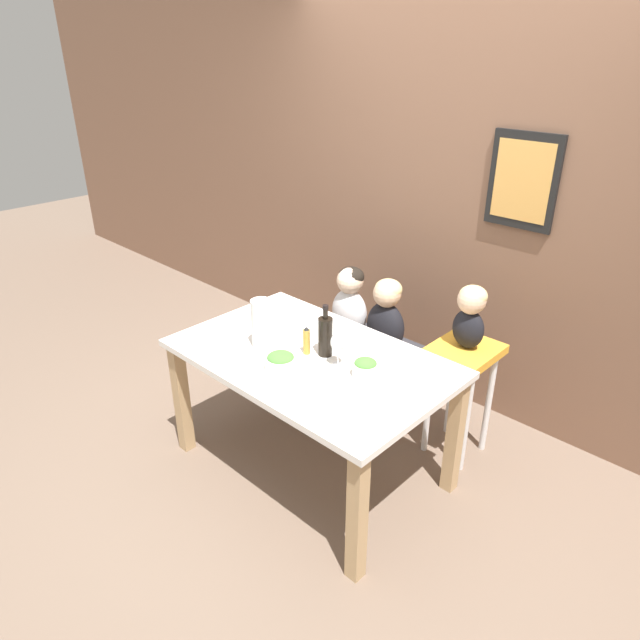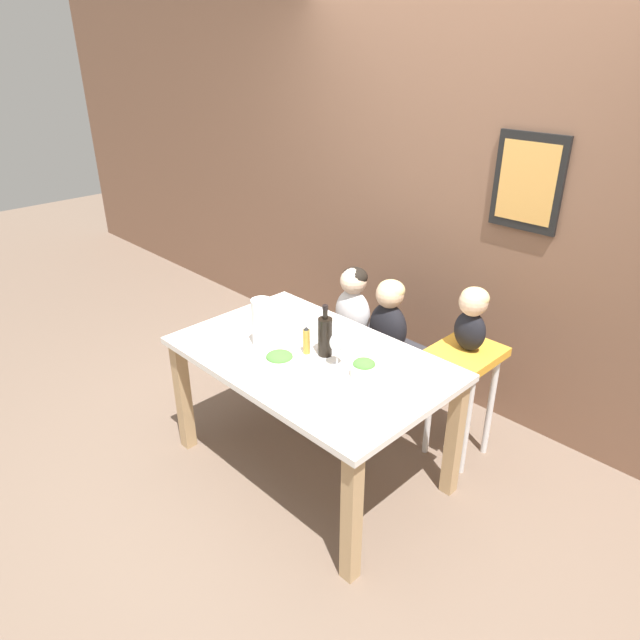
# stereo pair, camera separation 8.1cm
# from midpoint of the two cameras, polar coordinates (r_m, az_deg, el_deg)

# --- Properties ---
(ground_plane) EXTENTS (14.00, 14.00, 0.00)m
(ground_plane) POSITION_cam_midpoint_polar(r_m,az_deg,el_deg) (3.39, -1.53, -14.39)
(ground_plane) COLOR #705B4C
(wall_back) EXTENTS (10.00, 0.09, 2.70)m
(wall_back) POSITION_cam_midpoint_polar(r_m,az_deg,el_deg) (3.66, 12.51, 12.14)
(wall_back) COLOR brown
(wall_back) RESTS_ON ground_plane
(dining_table) EXTENTS (1.44, 0.91, 0.73)m
(dining_table) POSITION_cam_midpoint_polar(r_m,az_deg,el_deg) (3.01, -1.67, -5.23)
(dining_table) COLOR white
(dining_table) RESTS_ON ground_plane
(chair_far_left) EXTENTS (0.39, 0.44, 0.47)m
(chair_far_left) POSITION_cam_midpoint_polar(r_m,az_deg,el_deg) (3.77, 2.25, -2.46)
(chair_far_left) COLOR silver
(chair_far_left) RESTS_ON ground_plane
(chair_far_center) EXTENTS (0.39, 0.44, 0.47)m
(chair_far_center) POSITION_cam_midpoint_polar(r_m,az_deg,el_deg) (3.61, 5.72, -3.99)
(chair_far_center) COLOR silver
(chair_far_center) RESTS_ON ground_plane
(chair_right_highchair) EXTENTS (0.33, 0.37, 0.70)m
(chair_right_highchair) POSITION_cam_midpoint_polar(r_m,az_deg,el_deg) (3.28, 13.40, -4.92)
(chair_right_highchair) COLOR silver
(chair_right_highchair) RESTS_ON ground_plane
(person_child_left) EXTENTS (0.26, 0.18, 0.47)m
(person_child_left) POSITION_cam_midpoint_polar(r_m,az_deg,el_deg) (3.63, 2.35, 1.94)
(person_child_left) COLOR silver
(person_child_left) RESTS_ON chair_far_left
(person_child_center) EXTENTS (0.26, 0.18, 0.47)m
(person_child_center) POSITION_cam_midpoint_polar(r_m,az_deg,el_deg) (3.46, 5.97, 0.57)
(person_child_center) COLOR black
(person_child_center) RESTS_ON chair_far_center
(person_baby_right) EXTENTS (0.18, 0.16, 0.36)m
(person_baby_right) POSITION_cam_midpoint_polar(r_m,az_deg,el_deg) (3.11, 14.10, 0.76)
(person_baby_right) COLOR black
(person_baby_right) RESTS_ON chair_right_highchair
(wine_bottle) EXTENTS (0.07, 0.07, 0.28)m
(wine_bottle) POSITION_cam_midpoint_polar(r_m,az_deg,el_deg) (2.92, -0.26, -1.55)
(wine_bottle) COLOR black
(wine_bottle) RESTS_ON dining_table
(paper_towel_roll) EXTENTS (0.11, 0.11, 0.27)m
(paper_towel_roll) POSITION_cam_midpoint_polar(r_m,az_deg,el_deg) (3.00, -6.62, -0.40)
(paper_towel_roll) COLOR white
(paper_towel_roll) RESTS_ON dining_table
(wine_glass_near) EXTENTS (0.08, 0.08, 0.18)m
(wine_glass_near) POSITION_cam_midpoint_polar(r_m,az_deg,el_deg) (2.81, 1.01, -2.31)
(wine_glass_near) COLOR white
(wine_glass_near) RESTS_ON dining_table
(salad_bowl_large) EXTENTS (0.16, 0.16, 0.09)m
(salad_bowl_large) POSITION_cam_midpoint_polar(r_m,az_deg,el_deg) (2.83, -4.78, -4.15)
(salad_bowl_large) COLOR silver
(salad_bowl_large) RESTS_ON dining_table
(salad_bowl_small) EXTENTS (0.13, 0.13, 0.09)m
(salad_bowl_small) POSITION_cam_midpoint_polar(r_m,az_deg,el_deg) (2.77, 3.72, -4.76)
(salad_bowl_small) COLOR silver
(salad_bowl_small) RESTS_ON dining_table
(dinner_plate_front_left) EXTENTS (0.23, 0.23, 0.01)m
(dinner_plate_front_left) POSITION_cam_midpoint_polar(r_m,az_deg,el_deg) (3.11, -10.80, -2.35)
(dinner_plate_front_left) COLOR silver
(dinner_plate_front_left) RESTS_ON dining_table
(dinner_plate_back_left) EXTENTS (0.23, 0.23, 0.01)m
(dinner_plate_back_left) POSITION_cam_midpoint_polar(r_m,az_deg,el_deg) (3.38, -2.67, 0.51)
(dinner_plate_back_left) COLOR silver
(dinner_plate_back_left) RESTS_ON dining_table
(dinner_plate_back_right) EXTENTS (0.23, 0.23, 0.01)m
(dinner_plate_back_right) POSITION_cam_midpoint_polar(r_m,az_deg,el_deg) (2.85, 8.96, -5.00)
(dinner_plate_back_right) COLOR silver
(dinner_plate_back_right) RESTS_ON dining_table
(condiment_bottle_hot_sauce) EXTENTS (0.04, 0.04, 0.16)m
(condiment_bottle_hot_sauce) POSITION_cam_midpoint_polar(r_m,az_deg,el_deg) (2.95, -2.14, -2.08)
(condiment_bottle_hot_sauce) COLOR #BC8E33
(condiment_bottle_hot_sauce) RESTS_ON dining_table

